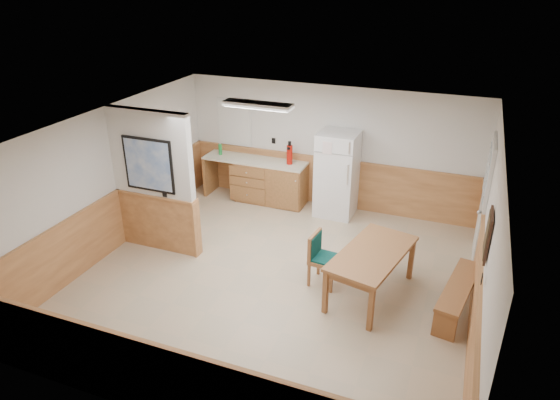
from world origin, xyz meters
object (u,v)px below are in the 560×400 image
at_px(refrigerator, 337,174).
at_px(fire_extinguisher, 290,154).
at_px(dining_table, 372,257).
at_px(soap_bottle, 220,149).
at_px(dining_bench, 458,291).
at_px(dining_chair, 320,255).

relative_size(refrigerator, fire_extinguisher, 3.55).
xyz_separation_m(dining_table, soap_bottle, (-3.82, 2.56, 0.36)).
height_order(fire_extinguisher, soap_bottle, fire_extinguisher).
xyz_separation_m(dining_table, dining_bench, (1.25, 0.07, -0.31)).
bearing_deg(dining_bench, dining_chair, -169.58).
distance_m(dining_table, dining_chair, 0.83).
xyz_separation_m(refrigerator, soap_bottle, (-2.59, 0.06, 0.17)).
bearing_deg(fire_extinguisher, dining_bench, -38.90).
bearing_deg(fire_extinguisher, refrigerator, -7.66).
distance_m(refrigerator, soap_bottle, 2.60).
bearing_deg(dining_chair, dining_table, 2.86).
bearing_deg(fire_extinguisher, dining_chair, -63.57).
height_order(dining_bench, soap_bottle, soap_bottle).
xyz_separation_m(dining_table, fire_extinguisher, (-2.25, 2.57, 0.46)).
relative_size(dining_table, soap_bottle, 7.63).
height_order(dining_chair, fire_extinguisher, fire_extinguisher).
distance_m(refrigerator, fire_extinguisher, 1.06).
xyz_separation_m(refrigerator, dining_bench, (2.49, -2.43, -0.51)).
bearing_deg(refrigerator, dining_table, -62.42).
distance_m(dining_chair, soap_bottle, 3.96).
distance_m(refrigerator, dining_table, 2.79).
relative_size(refrigerator, dining_chair, 2.00).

